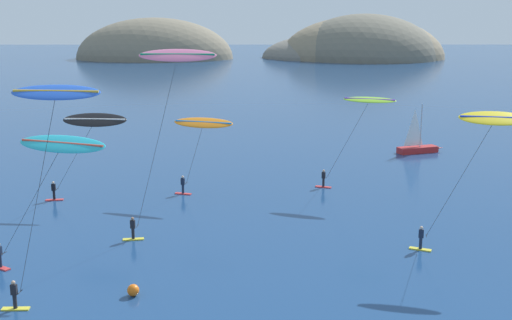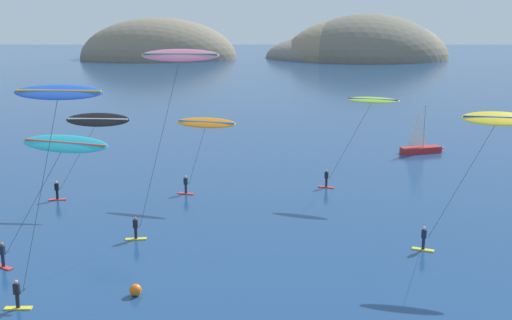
{
  "view_description": "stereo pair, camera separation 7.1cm",
  "coord_description": "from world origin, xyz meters",
  "px_view_note": "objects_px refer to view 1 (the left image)",
  "views": [
    {
      "loc": [
        -2.43,
        -23.62,
        16.05
      ],
      "look_at": [
        -2.16,
        21.66,
        5.54
      ],
      "focal_mm": 45.0,
      "sensor_mm": 36.0,
      "label": 1
    },
    {
      "loc": [
        -2.36,
        -23.62,
        16.05
      ],
      "look_at": [
        -2.16,
        21.66,
        5.54
      ],
      "focal_mm": 45.0,
      "sensor_mm": 36.0,
      "label": 2
    }
  ],
  "objects_px": {
    "sailboat_near": "(420,147)",
    "kitesurfer_cyan": "(57,153)",
    "kitesurfer_orange": "(202,128)",
    "kitesurfer_blue": "(51,114)",
    "kitesurfer_pink": "(173,71)",
    "kitesurfer_black": "(92,125)",
    "kitesurfer_yellow": "(489,129)",
    "marker_buoy": "(133,290)",
    "kitesurfer_lime": "(365,108)"
  },
  "relations": [
    {
      "from": "sailboat_near",
      "to": "kitesurfer_cyan",
      "type": "height_order",
      "value": "kitesurfer_cyan"
    },
    {
      "from": "kitesurfer_yellow",
      "to": "kitesurfer_lime",
      "type": "height_order",
      "value": "kitesurfer_yellow"
    },
    {
      "from": "kitesurfer_cyan",
      "to": "kitesurfer_lime",
      "type": "bearing_deg",
      "value": 42.46
    },
    {
      "from": "sailboat_near",
      "to": "kitesurfer_pink",
      "type": "distance_m",
      "value": 40.22
    },
    {
      "from": "kitesurfer_black",
      "to": "kitesurfer_blue",
      "type": "height_order",
      "value": "kitesurfer_blue"
    },
    {
      "from": "kitesurfer_black",
      "to": "kitesurfer_blue",
      "type": "relative_size",
      "value": 0.62
    },
    {
      "from": "kitesurfer_black",
      "to": "kitesurfer_pink",
      "type": "relative_size",
      "value": 0.56
    },
    {
      "from": "kitesurfer_orange",
      "to": "kitesurfer_blue",
      "type": "height_order",
      "value": "kitesurfer_blue"
    },
    {
      "from": "kitesurfer_orange",
      "to": "sailboat_near",
      "type": "bearing_deg",
      "value": 36.83
    },
    {
      "from": "kitesurfer_yellow",
      "to": "kitesurfer_black",
      "type": "xyz_separation_m",
      "value": [
        -28.91,
        12.67,
        -1.96
      ]
    },
    {
      "from": "kitesurfer_pink",
      "to": "marker_buoy",
      "type": "relative_size",
      "value": 19.5
    },
    {
      "from": "sailboat_near",
      "to": "kitesurfer_black",
      "type": "distance_m",
      "value": 38.93
    },
    {
      "from": "sailboat_near",
      "to": "kitesurfer_cyan",
      "type": "relative_size",
      "value": 0.66
    },
    {
      "from": "kitesurfer_cyan",
      "to": "marker_buoy",
      "type": "relative_size",
      "value": 12.82
    },
    {
      "from": "sailboat_near",
      "to": "kitesurfer_cyan",
      "type": "distance_m",
      "value": 48.19
    },
    {
      "from": "kitesurfer_lime",
      "to": "kitesurfer_blue",
      "type": "height_order",
      "value": "kitesurfer_blue"
    },
    {
      "from": "kitesurfer_cyan",
      "to": "kitesurfer_black",
      "type": "xyz_separation_m",
      "value": [
        -2.08,
        16.58,
        -1.26
      ]
    },
    {
      "from": "kitesurfer_cyan",
      "to": "kitesurfer_black",
      "type": "distance_m",
      "value": 16.76
    },
    {
      "from": "kitesurfer_cyan",
      "to": "kitesurfer_lime",
      "type": "height_order",
      "value": "kitesurfer_cyan"
    },
    {
      "from": "kitesurfer_yellow",
      "to": "marker_buoy",
      "type": "bearing_deg",
      "value": -163.97
    },
    {
      "from": "kitesurfer_lime",
      "to": "kitesurfer_blue",
      "type": "bearing_deg",
      "value": -130.03
    },
    {
      "from": "kitesurfer_yellow",
      "to": "marker_buoy",
      "type": "distance_m",
      "value": 24.59
    },
    {
      "from": "kitesurfer_black",
      "to": "kitesurfer_blue",
      "type": "bearing_deg",
      "value": -81.05
    },
    {
      "from": "sailboat_near",
      "to": "marker_buoy",
      "type": "bearing_deg",
      "value": -124.43
    },
    {
      "from": "kitesurfer_cyan",
      "to": "kitesurfer_pink",
      "type": "height_order",
      "value": "kitesurfer_pink"
    },
    {
      "from": "kitesurfer_black",
      "to": "kitesurfer_pink",
      "type": "height_order",
      "value": "kitesurfer_pink"
    },
    {
      "from": "kitesurfer_blue",
      "to": "marker_buoy",
      "type": "bearing_deg",
      "value": 30.55
    },
    {
      "from": "kitesurfer_yellow",
      "to": "kitesurfer_lime",
      "type": "bearing_deg",
      "value": 108.51
    },
    {
      "from": "kitesurfer_yellow",
      "to": "kitesurfer_blue",
      "type": "relative_size",
      "value": 0.78
    },
    {
      "from": "kitesurfer_orange",
      "to": "kitesurfer_black",
      "type": "relative_size",
      "value": 0.91
    },
    {
      "from": "kitesurfer_yellow",
      "to": "kitesurfer_lime",
      "type": "relative_size",
      "value": 1.13
    },
    {
      "from": "kitesurfer_orange",
      "to": "kitesurfer_pink",
      "type": "bearing_deg",
      "value": -94.59
    },
    {
      "from": "kitesurfer_orange",
      "to": "kitesurfer_lime",
      "type": "relative_size",
      "value": 0.81
    },
    {
      "from": "kitesurfer_pink",
      "to": "marker_buoy",
      "type": "bearing_deg",
      "value": -99.76
    },
    {
      "from": "kitesurfer_cyan",
      "to": "marker_buoy",
      "type": "bearing_deg",
      "value": -28.43
    },
    {
      "from": "kitesurfer_orange",
      "to": "marker_buoy",
      "type": "bearing_deg",
      "value": -96.89
    },
    {
      "from": "kitesurfer_orange",
      "to": "kitesurfer_cyan",
      "type": "relative_size",
      "value": 0.79
    },
    {
      "from": "sailboat_near",
      "to": "kitesurfer_orange",
      "type": "bearing_deg",
      "value": -143.17
    },
    {
      "from": "kitesurfer_orange",
      "to": "kitesurfer_cyan",
      "type": "xyz_separation_m",
      "value": [
        -7.08,
        -18.17,
        1.78
      ]
    },
    {
      "from": "kitesurfer_yellow",
      "to": "kitesurfer_pink",
      "type": "xyz_separation_m",
      "value": [
        -20.67,
        2.76,
        3.45
      ]
    },
    {
      "from": "kitesurfer_yellow",
      "to": "kitesurfer_blue",
      "type": "bearing_deg",
      "value": -161.9
    },
    {
      "from": "kitesurfer_cyan",
      "to": "kitesurfer_lime",
      "type": "relative_size",
      "value": 1.03
    },
    {
      "from": "kitesurfer_cyan",
      "to": "marker_buoy",
      "type": "height_order",
      "value": "kitesurfer_cyan"
    },
    {
      "from": "kitesurfer_orange",
      "to": "kitesurfer_blue",
      "type": "xyz_separation_m",
      "value": [
        -5.84,
        -22.63,
        4.79
      ]
    },
    {
      "from": "kitesurfer_yellow",
      "to": "kitesurfer_cyan",
      "type": "distance_m",
      "value": 27.12
    },
    {
      "from": "sailboat_near",
      "to": "kitesurfer_pink",
      "type": "xyz_separation_m",
      "value": [
        -24.88,
        -29.45,
        11.46
      ]
    },
    {
      "from": "kitesurfer_orange",
      "to": "kitesurfer_black",
      "type": "distance_m",
      "value": 9.31
    },
    {
      "from": "sailboat_near",
      "to": "kitesurfer_blue",
      "type": "relative_size",
      "value": 0.47
    },
    {
      "from": "kitesurfer_cyan",
      "to": "kitesurfer_pink",
      "type": "bearing_deg",
      "value": 47.28
    },
    {
      "from": "kitesurfer_lime",
      "to": "kitesurfer_pink",
      "type": "distance_m",
      "value": 20.65
    }
  ]
}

